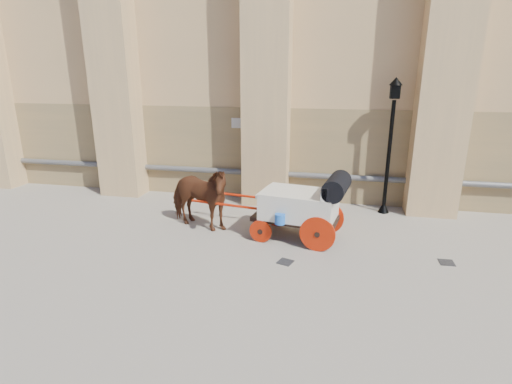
# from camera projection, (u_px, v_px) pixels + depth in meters

# --- Properties ---
(ground) EXTENTS (90.00, 90.00, 0.00)m
(ground) POSITION_uv_depth(u_px,v_px,m) (279.00, 252.00, 9.49)
(ground) COLOR gray
(ground) RESTS_ON ground
(horse) EXTENTS (2.29, 1.56, 1.77)m
(horse) POSITION_uv_depth(u_px,v_px,m) (198.00, 197.00, 10.66)
(horse) COLOR #622D18
(horse) RESTS_ON ground
(carriage) EXTENTS (4.11, 1.69, 1.75)m
(carriage) POSITION_uv_depth(u_px,v_px,m) (304.00, 204.00, 9.95)
(carriage) COLOR black
(carriage) RESTS_ON ground
(street_lamp) EXTENTS (0.37, 0.37, 3.96)m
(street_lamp) POSITION_uv_depth(u_px,v_px,m) (390.00, 143.00, 11.51)
(street_lamp) COLOR black
(street_lamp) RESTS_ON ground
(drain_grate_near) EXTENTS (0.41, 0.41, 0.01)m
(drain_grate_near) POSITION_uv_depth(u_px,v_px,m) (285.00, 262.00, 8.97)
(drain_grate_near) COLOR black
(drain_grate_near) RESTS_ON ground
(drain_grate_far) EXTENTS (0.33, 0.33, 0.01)m
(drain_grate_far) POSITION_uv_depth(u_px,v_px,m) (447.00, 262.00, 8.95)
(drain_grate_far) COLOR black
(drain_grate_far) RESTS_ON ground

